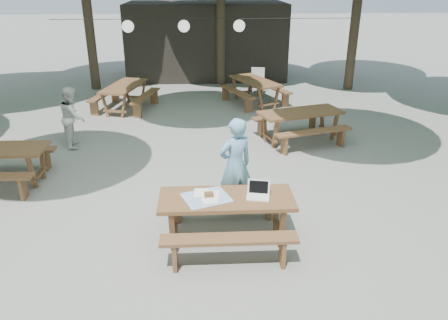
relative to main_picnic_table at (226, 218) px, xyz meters
The scene contains 12 objects.
ground 1.59m from the main_picnic_table, 113.27° to the left, with size 80.00×80.00×0.00m, color slate.
pavilion 11.96m from the main_picnic_table, 90.53° to the left, with size 6.00×3.00×2.80m, color black.
main_picnic_table is the anchor object (origin of this frame).
picnic_table_ne 4.74m from the main_picnic_table, 64.56° to the left, with size 2.28×2.07×0.75m.
picnic_table_far_w 7.68m from the main_picnic_table, 110.09° to the left, with size 1.97×2.21×0.75m.
picnic_table_far_e 7.79m from the main_picnic_table, 80.12° to the left, with size 2.21×2.37×0.75m.
woman 1.09m from the main_picnic_table, 78.14° to the left, with size 0.60×0.40×1.66m, color #6DA5C7.
second_person 5.39m from the main_picnic_table, 128.49° to the left, with size 0.69×0.54×1.43m, color silver.
plastic_chair 8.84m from the main_picnic_table, 79.96° to the left, with size 0.51×0.51×0.90m.
laptop 0.63m from the main_picnic_table, ahead, with size 0.37×0.32×0.24m.
tabletop_clutter 0.47m from the main_picnic_table, behind, with size 0.80×0.74×0.08m.
paper_lanterns 7.73m from the main_picnic_table, 96.13° to the left, with size 9.00×0.34×0.38m.
Camera 1 is at (0.28, -7.12, 3.79)m, focal length 35.00 mm.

